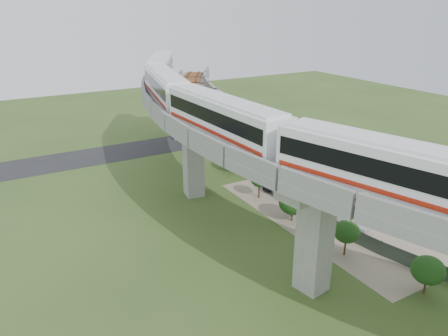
{
  "coord_description": "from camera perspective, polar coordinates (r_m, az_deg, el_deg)",
  "views": [
    {
      "loc": [
        -19.54,
        -32.12,
        21.21
      ],
      "look_at": [
        -1.52,
        -0.86,
        7.5
      ],
      "focal_mm": 35.0,
      "sensor_mm": 36.0,
      "label": 1
    }
  ],
  "objects": [
    {
      "name": "fence",
      "position": [
        48.05,
        11.25,
        -4.83
      ],
      "size": [
        3.87,
        38.73,
        1.5
      ],
      "color": "#2D382D",
      "rests_on": "ground"
    },
    {
      "name": "tree_4",
      "position": [
        40.17,
        15.74,
        -8.02
      ],
      "size": [
        2.32,
        2.32,
        3.37
      ],
      "color": "#382314",
      "rests_on": "ground"
    },
    {
      "name": "ground",
      "position": [
        43.17,
        1.19,
        -8.63
      ],
      "size": [
        160.0,
        160.0,
        0.0
      ],
      "primitive_type": "plane",
      "color": "#374E1F",
      "rests_on": "ground"
    },
    {
      "name": "metro_train",
      "position": [
        42.99,
        -1.43,
        8.85
      ],
      "size": [
        12.94,
        61.12,
        3.64
      ],
      "color": "white",
      "rests_on": "ground"
    },
    {
      "name": "tree_3",
      "position": [
        45.22,
        8.97,
        -4.51
      ],
      "size": [
        2.88,
        2.88,
        3.29
      ],
      "color": "#382314",
      "rests_on": "ground"
    },
    {
      "name": "car_white",
      "position": [
        45.51,
        16.08,
        -6.92
      ],
      "size": [
        3.25,
        3.87,
        1.25
      ],
      "primitive_type": "imported",
      "rotation": [
        0.0,
        0.0,
        0.59
      ],
      "color": "silver",
      "rests_on": "dirt_lot"
    },
    {
      "name": "tree_0",
      "position": [
        66.48,
        0.04,
        4.14
      ],
      "size": [
        2.32,
        2.32,
        3.13
      ],
      "color": "#382314",
      "rests_on": "ground"
    },
    {
      "name": "tree_2",
      "position": [
        49.98,
        4.65,
        -1.53
      ],
      "size": [
        1.99,
        1.99,
        3.14
      ],
      "color": "#382314",
      "rests_on": "ground"
    },
    {
      "name": "viaduct",
      "position": [
        41.55,
        5.84,
        3.68
      ],
      "size": [
        19.58,
        73.98,
        11.4
      ],
      "color": "#99968E",
      "rests_on": "ground"
    },
    {
      "name": "car_dark",
      "position": [
        53.3,
        6.84,
        -2.07
      ],
      "size": [
        4.29,
        2.7,
        1.16
      ],
      "primitive_type": "imported",
      "rotation": [
        0.0,
        0.0,
        1.86
      ],
      "color": "black",
      "rests_on": "dirt_lot"
    },
    {
      "name": "tree_5",
      "position": [
        37.53,
        25.1,
        -12.0
      ],
      "size": [
        2.55,
        2.55,
        3.2
      ],
      "color": "#382314",
      "rests_on": "ground"
    },
    {
      "name": "tree_1",
      "position": [
        57.97,
        1.34,
        1.35
      ],
      "size": [
        3.04,
        3.04,
        3.2
      ],
      "color": "#382314",
      "rests_on": "ground"
    },
    {
      "name": "asphalt_road",
      "position": [
        68.48,
        -11.89,
        2.32
      ],
      "size": [
        60.0,
        8.0,
        0.03
      ],
      "primitive_type": "cube",
      "color": "#232326",
      "rests_on": "ground"
    },
    {
      "name": "car_red",
      "position": [
        51.05,
        15.01,
        -3.63
      ],
      "size": [
        4.31,
        2.89,
        1.34
      ],
      "primitive_type": "imported",
      "rotation": [
        0.0,
        0.0,
        -1.17
      ],
      "color": "#B7101B",
      "rests_on": "dirt_lot"
    },
    {
      "name": "dirt_lot",
      "position": [
        49.81,
        16.41,
        -5.29
      ],
      "size": [
        18.0,
        26.0,
        0.04
      ],
      "primitive_type": "cube",
      "color": "gray",
      "rests_on": "ground"
    }
  ]
}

